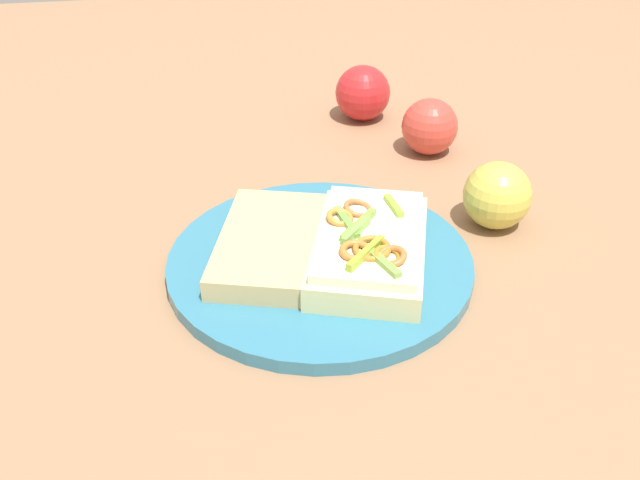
# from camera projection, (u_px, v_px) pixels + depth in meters

# --- Properties ---
(ground_plane) EXTENTS (2.00, 2.00, 0.00)m
(ground_plane) POSITION_uv_depth(u_px,v_px,m) (320.00, 269.00, 0.70)
(ground_plane) COLOR #90694A
(ground_plane) RESTS_ON ground
(plate) EXTENTS (0.29, 0.29, 0.01)m
(plate) POSITION_uv_depth(u_px,v_px,m) (320.00, 263.00, 0.70)
(plate) COLOR teal
(plate) RESTS_ON ground_plane
(sandwich) EXTENTS (0.15, 0.19, 0.05)m
(sandwich) POSITION_uv_depth(u_px,v_px,m) (369.00, 246.00, 0.68)
(sandwich) COLOR beige
(sandwich) RESTS_ON plate
(bread_slice_side) EXTENTS (0.14, 0.18, 0.02)m
(bread_slice_side) POSITION_uv_depth(u_px,v_px,m) (272.00, 244.00, 0.69)
(bread_slice_side) COLOR tan
(bread_slice_side) RESTS_ON plate
(apple_0) EXTENTS (0.10, 0.10, 0.07)m
(apple_0) POSITION_uv_depth(u_px,v_px,m) (430.00, 127.00, 0.89)
(apple_0) COLOR #CE3F33
(apple_0) RESTS_ON ground_plane
(apple_1) EXTENTS (0.10, 0.10, 0.07)m
(apple_1) POSITION_uv_depth(u_px,v_px,m) (363.00, 93.00, 0.97)
(apple_1) COLOR red
(apple_1) RESTS_ON ground_plane
(apple_2) EXTENTS (0.10, 0.10, 0.07)m
(apple_2) POSITION_uv_depth(u_px,v_px,m) (497.00, 195.00, 0.75)
(apple_2) COLOR gold
(apple_2) RESTS_ON ground_plane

